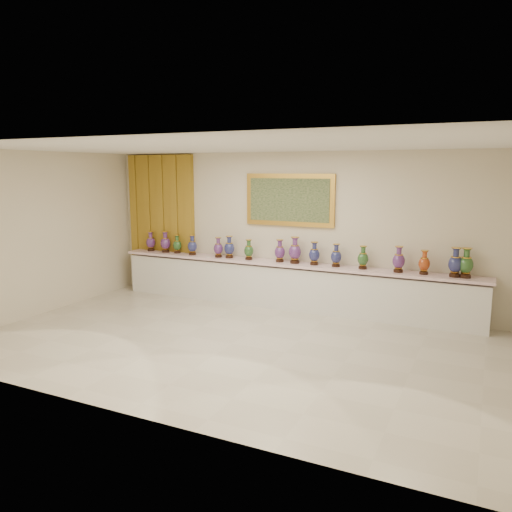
{
  "coord_description": "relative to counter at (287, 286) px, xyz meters",
  "views": [
    {
      "loc": [
        3.5,
        -6.51,
        2.66
      ],
      "look_at": [
        -0.4,
        1.7,
        1.09
      ],
      "focal_mm": 35.0,
      "sensor_mm": 36.0,
      "label": 1
    }
  ],
  "objects": [
    {
      "name": "vase_12",
      "position": [
        2.09,
        -0.03,
        0.67
      ],
      "size": [
        0.26,
        0.26,
        0.46
      ],
      "rotation": [
        0.0,
        0.0,
        0.25
      ],
      "color": "black",
      "rests_on": "counter"
    },
    {
      "name": "label_card",
      "position": [
        -1.69,
        -0.14,
        0.47
      ],
      "size": [
        0.1,
        0.06,
        0.0
      ],
      "primitive_type": "cube",
      "color": "white",
      "rests_on": "counter"
    },
    {
      "name": "vase_3",
      "position": [
        -2.12,
        -0.04,
        0.65
      ],
      "size": [
        0.25,
        0.25,
        0.42
      ],
      "rotation": [
        0.0,
        0.0,
        0.34
      ],
      "color": "black",
      "rests_on": "counter"
    },
    {
      "name": "vase_5",
      "position": [
        -1.25,
        -0.03,
        0.66
      ],
      "size": [
        0.23,
        0.23,
        0.45
      ],
      "rotation": [
        0.0,
        0.0,
        -0.1
      ],
      "color": "black",
      "rests_on": "counter"
    },
    {
      "name": "vase_15",
      "position": [
        3.17,
        -0.01,
        0.69
      ],
      "size": [
        0.27,
        0.27,
        0.5
      ],
      "rotation": [
        0.0,
        0.0,
        -0.21
      ],
      "color": "black",
      "rests_on": "counter"
    },
    {
      "name": "counter",
      "position": [
        0.0,
        0.0,
        0.0
      ],
      "size": [
        7.28,
        0.48,
        0.9
      ],
      "color": "white",
      "rests_on": "ground"
    },
    {
      "name": "vase_7",
      "position": [
        -0.16,
        -0.0,
        0.66
      ],
      "size": [
        0.27,
        0.27,
        0.44
      ],
      "rotation": [
        0.0,
        0.0,
        0.43
      ],
      "color": "black",
      "rests_on": "counter"
    },
    {
      "name": "vase_4",
      "position": [
        -1.49,
        -0.06,
        0.65
      ],
      "size": [
        0.21,
        0.21,
        0.41
      ],
      "rotation": [
        0.0,
        0.0,
        -0.11
      ],
      "color": "black",
      "rests_on": "counter"
    },
    {
      "name": "vase_1",
      "position": [
        -2.83,
        -0.01,
        0.67
      ],
      "size": [
        0.23,
        0.23,
        0.46
      ],
      "rotation": [
        0.0,
        0.0,
        0.11
      ],
      "color": "black",
      "rests_on": "counter"
    },
    {
      "name": "vase_13",
      "position": [
        2.52,
        -0.02,
        0.65
      ],
      "size": [
        0.23,
        0.23,
        0.42
      ],
      "rotation": [
        0.0,
        0.0,
        -0.25
      ],
      "color": "black",
      "rests_on": "counter"
    },
    {
      "name": "vase_14",
      "position": [
        3.01,
        -0.02,
        0.69
      ],
      "size": [
        0.23,
        0.23,
        0.5
      ],
      "rotation": [
        0.0,
        0.0,
        -0.02
      ],
      "color": "black",
      "rests_on": "counter"
    },
    {
      "name": "room",
      "position": [
        -2.55,
        0.17,
        1.16
      ],
      "size": [
        8.0,
        8.0,
        8.0
      ],
      "color": "beige",
      "rests_on": "ground"
    },
    {
      "name": "vase_2",
      "position": [
        -2.54,
        0.02,
        0.64
      ],
      "size": [
        0.23,
        0.23,
        0.39
      ],
      "rotation": [
        0.0,
        0.0,
        -0.36
      ],
      "color": "black",
      "rests_on": "counter"
    },
    {
      "name": "vase_11",
      "position": [
        1.46,
        -0.0,
        0.65
      ],
      "size": [
        0.22,
        0.22,
        0.42
      ],
      "rotation": [
        0.0,
        0.0,
        0.12
      ],
      "color": "black",
      "rests_on": "counter"
    },
    {
      "name": "vase_8",
      "position": [
        0.16,
        -0.01,
        0.69
      ],
      "size": [
        0.3,
        0.3,
        0.51
      ],
      "rotation": [
        0.0,
        0.0,
        0.34
      ],
      "color": "black",
      "rests_on": "counter"
    },
    {
      "name": "vase_10",
      "position": [
        0.97,
        -0.0,
        0.65
      ],
      "size": [
        0.25,
        0.25,
        0.42
      ],
      "rotation": [
        0.0,
        0.0,
        0.32
      ],
      "color": "black",
      "rests_on": "counter"
    },
    {
      "name": "vase_9",
      "position": [
        0.55,
        -0.0,
        0.66
      ],
      "size": [
        0.24,
        0.24,
        0.44
      ],
      "rotation": [
        0.0,
        0.0,
        0.19
      ],
      "color": "black",
      "rests_on": "counter"
    },
    {
      "name": "ground",
      "position": [
        0.0,
        -2.27,
        -0.44
      ],
      "size": [
        8.0,
        8.0,
        0.0
      ],
      "primitive_type": "plane",
      "color": "beige",
      "rests_on": "ground"
    },
    {
      "name": "vase_0",
      "position": [
        -3.24,
        0.02,
        0.65
      ],
      "size": [
        0.25,
        0.25,
        0.43
      ],
      "rotation": [
        0.0,
        0.0,
        0.37
      ],
      "color": "black",
      "rests_on": "counter"
    },
    {
      "name": "vase_6",
      "position": [
        -0.8,
        -0.04,
        0.64
      ],
      "size": [
        0.23,
        0.23,
        0.4
      ],
      "rotation": [
        0.0,
        0.0,
        -0.28
      ],
      "color": "black",
      "rests_on": "counter"
    }
  ]
}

